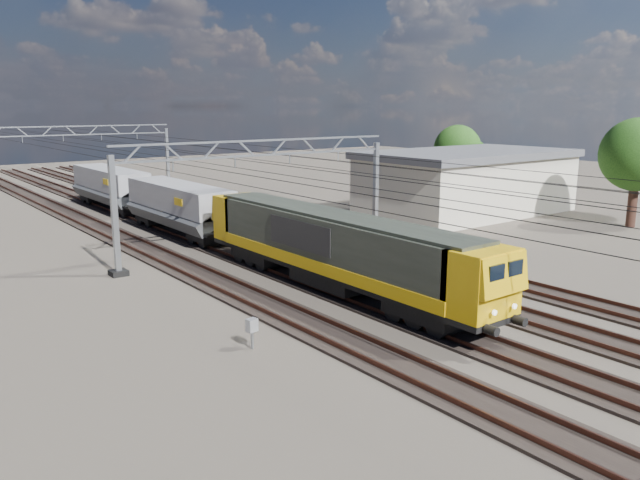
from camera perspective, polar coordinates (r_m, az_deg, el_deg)
ground at (r=36.83m, az=-1.71°, el=-2.19°), size 160.00×160.00×0.00m
track_outer_west at (r=33.79m, az=-10.02°, el=-3.57°), size 2.60×140.00×0.30m
track_loco at (r=35.72m, az=-4.32°, el=-2.56°), size 2.60×140.00×0.30m
track_inner_east at (r=37.98m, az=0.74°, el=-1.64°), size 2.60×140.00×0.30m
track_outer_east at (r=40.51m, az=5.19°, el=-0.81°), size 2.60×140.00×0.30m
catenary_gantry_mid at (r=39.35m, az=-5.16°, el=4.48°), size 19.90×0.90×7.11m
catenary_gantry_far at (r=72.25m, az=-20.76°, el=7.22°), size 19.90×0.90×7.11m
overhead_wires at (r=42.58m, az=-8.12°, el=7.48°), size 12.03×140.00×0.53m
locomotive at (r=30.86m, az=1.19°, el=-0.57°), size 2.76×21.10×3.62m
hopper_wagon_lead at (r=45.82m, az=-12.77°, el=3.20°), size 3.38×13.00×3.25m
hopper_wagon_mid at (r=58.92m, az=-18.61°, el=4.79°), size 3.38×13.00×3.25m
trackside_cabinet at (r=24.07m, az=-6.25°, el=-7.83°), size 0.44×0.36×1.21m
industrial_shed at (r=55.66m, az=13.28°, el=5.22°), size 18.60×10.60×5.40m
tree_far at (r=66.81m, az=12.75°, el=7.98°), size 5.35×4.95×7.26m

